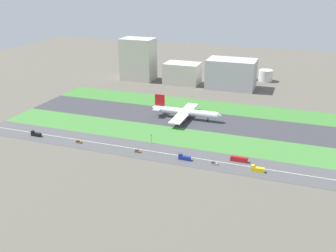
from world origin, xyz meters
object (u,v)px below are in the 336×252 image
at_px(car_2, 79,142).
at_px(car_1, 214,163).
at_px(truck_2, 36,134).
at_px(office_tower, 231,74).
at_px(fuel_tank_east, 265,76).
at_px(airliner, 185,112).
at_px(truck_1, 257,169).
at_px(fuel_tank_centre, 243,73).
at_px(truck_0, 184,158).
at_px(fuel_tank_west, 217,70).
at_px(car_0, 138,151).
at_px(terminal_building, 138,59).
at_px(traffic_light, 151,138).
at_px(bus_0, 239,159).
at_px(hangar_building, 182,73).

relative_size(car_2, car_1, 1.00).
bearing_deg(truck_2, office_tower, -121.22).
bearing_deg(car_1, car_2, 0.00).
bearing_deg(fuel_tank_east, car_2, -115.12).
relative_size(airliner, car_1, 14.77).
relative_size(truck_1, fuel_tank_centre, 0.40).
bearing_deg(airliner, truck_0, -72.59).
bearing_deg(office_tower, fuel_tank_west, 119.63).
relative_size(airliner, truck_1, 7.74).
distance_m(car_0, terminal_building, 211.18).
bearing_deg(traffic_light, airliner, 83.20).
relative_size(car_1, traffic_light, 0.61).
height_order(traffic_light, fuel_tank_east, fuel_tank_east).
relative_size(car_1, terminal_building, 0.09).
xyz_separation_m(car_1, fuel_tank_west, (-52.18, 237.00, 7.84)).
height_order(traffic_light, fuel_tank_centre, fuel_tank_centre).
xyz_separation_m(truck_2, car_0, (87.28, 0.00, -0.75)).
relative_size(truck_1, terminal_building, 0.17).
distance_m(car_0, office_tower, 194.79).
height_order(truck_0, car_1, truck_0).
bearing_deg(truck_1, truck_2, 0.00).
bearing_deg(bus_0, truck_1, -36.63).
bearing_deg(airliner, office_tower, 80.71).
xyz_separation_m(truck_1, bus_0, (-13.45, 10.00, 0.15)).
bearing_deg(truck_0, truck_1, -180.00).
height_order(traffic_light, terminal_building, terminal_building).
height_order(office_tower, fuel_tank_west, office_tower).
bearing_deg(car_1, bus_0, -146.03).
height_order(truck_2, fuel_tank_east, fuel_tank_east).
bearing_deg(terminal_building, truck_1, -48.72).
bearing_deg(truck_1, airliner, -46.69).
bearing_deg(bus_0, truck_0, -164.31).
relative_size(truck_0, traffic_light, 1.17).
bearing_deg(office_tower, truck_2, -121.22).
height_order(bus_0, traffic_light, traffic_light).
bearing_deg(terminal_building, bus_0, -49.56).
xyz_separation_m(car_1, office_tower, (-26.58, 192.00, 15.32)).
height_order(airliner, office_tower, office_tower).
relative_size(truck_0, fuel_tank_east, 0.52).
relative_size(traffic_light, fuel_tank_west, 0.30).
bearing_deg(truck_1, bus_0, -36.63).
relative_size(truck_1, truck_2, 1.00).
relative_size(truck_2, fuel_tank_west, 0.35).
bearing_deg(car_1, fuel_tank_centre, -85.07).
distance_m(traffic_light, hangar_building, 177.08).
height_order(fuel_tank_centre, fuel_tank_east, fuel_tank_centre).
xyz_separation_m(car_2, fuel_tank_east, (111.12, 237.00, 5.85)).
xyz_separation_m(car_0, terminal_building, (-84.59, 192.00, 24.00)).
distance_m(truck_0, hangar_building, 202.51).
height_order(car_1, office_tower, office_tower).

